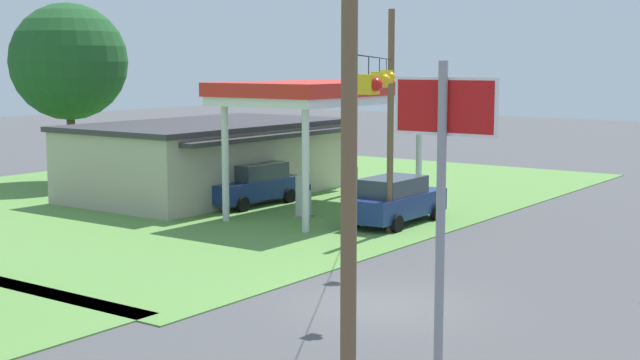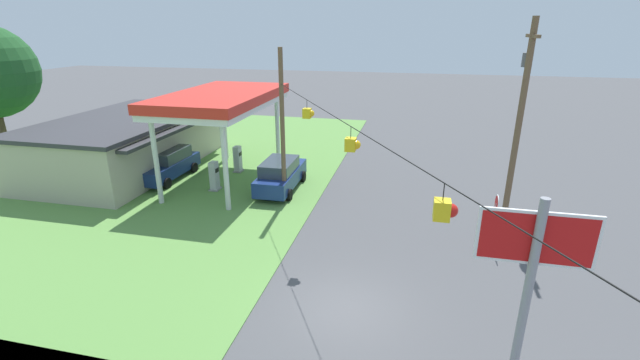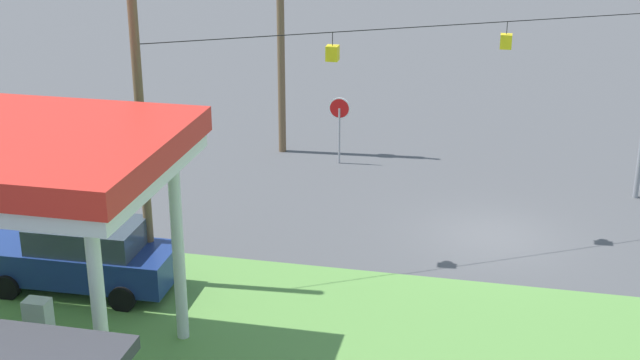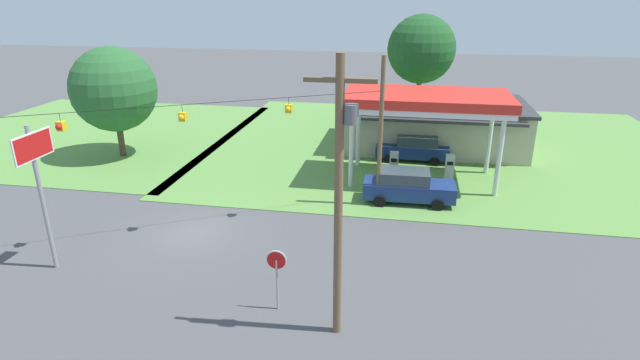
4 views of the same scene
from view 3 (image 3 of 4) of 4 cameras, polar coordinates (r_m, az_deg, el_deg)
name	(u,v)px [view 3 (image 3 of 4)]	position (r m, az deg, el deg)	size (l,w,h in m)	color
ground_plane	(492,236)	(27.26, 10.93, -3.56)	(160.00, 160.00, 0.00)	#4C4C4F
fuel_pump_near	(41,337)	(20.81, -17.43, -9.59)	(0.71, 0.56, 1.77)	gray
car_at_pumps_front	(81,255)	(24.12, -15.04, -4.66)	(5.13, 2.17, 1.91)	navy
stop_sign_roadside	(339,116)	(32.35, 1.25, 4.12)	(0.80, 0.08, 2.50)	#99999E
utility_pole_main	(279,10)	(32.92, -2.63, 10.82)	(2.20, 0.44, 9.67)	brown
signal_span_gantry	(502,92)	(25.80, 11.59, 5.52)	(17.83, 10.24, 8.28)	brown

